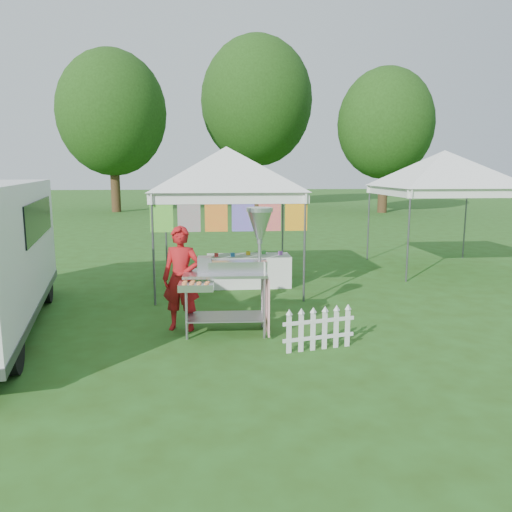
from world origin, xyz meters
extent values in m
plane|color=#2B4E16|center=(0.00, 0.00, 0.00)|extent=(120.00, 120.00, 0.00)
cylinder|color=#59595E|center=(-1.42, 2.08, 1.05)|extent=(0.04, 0.04, 2.10)
cylinder|color=#59595E|center=(1.42, 2.08, 1.05)|extent=(0.04, 0.04, 2.10)
cylinder|color=#59595E|center=(-1.42, 4.92, 1.05)|extent=(0.04, 0.04, 2.10)
cylinder|color=#59595E|center=(1.42, 4.92, 1.05)|extent=(0.04, 0.04, 2.10)
cube|color=white|center=(0.00, 2.08, 2.00)|extent=(3.00, 0.03, 0.22)
cube|color=white|center=(0.00, 4.92, 2.00)|extent=(3.00, 0.03, 0.22)
pyramid|color=white|center=(0.00, 3.50, 3.00)|extent=(4.24, 4.24, 0.90)
cylinder|color=#59595E|center=(0.00, 2.08, 2.08)|extent=(3.00, 0.03, 0.03)
cube|color=#18913C|center=(-1.25, 2.08, 1.73)|extent=(0.42, 0.01, 0.70)
cube|color=#32BC96|center=(-0.75, 2.08, 1.73)|extent=(0.42, 0.01, 0.70)
cube|color=red|center=(-0.25, 2.08, 1.73)|extent=(0.42, 0.01, 0.70)
cube|color=#AD19B2|center=(0.25, 2.08, 1.73)|extent=(0.42, 0.01, 0.70)
cube|color=#C7187B|center=(0.75, 2.08, 1.73)|extent=(0.42, 0.01, 0.70)
cube|color=#D85818|center=(1.25, 2.08, 1.73)|extent=(0.42, 0.01, 0.70)
cylinder|color=#59595E|center=(4.08, 3.58, 1.05)|extent=(0.04, 0.04, 2.10)
cylinder|color=#59595E|center=(4.08, 6.42, 1.05)|extent=(0.04, 0.04, 2.10)
cylinder|color=#59595E|center=(6.92, 6.42, 1.05)|extent=(0.04, 0.04, 2.10)
cube|color=white|center=(5.50, 3.58, 2.00)|extent=(3.00, 0.03, 0.22)
cube|color=white|center=(5.50, 6.42, 2.00)|extent=(3.00, 0.03, 0.22)
pyramid|color=white|center=(5.50, 5.00, 3.00)|extent=(4.24, 4.24, 0.90)
cylinder|color=#59595E|center=(5.50, 3.58, 2.08)|extent=(3.00, 0.03, 0.03)
cylinder|color=#362313|center=(-6.00, 24.00, 1.98)|extent=(0.56, 0.56, 3.96)
ellipsoid|color=#245517|center=(-6.00, 24.00, 5.85)|extent=(6.40, 6.40, 7.36)
cylinder|color=#362313|center=(3.00, 28.00, 2.42)|extent=(0.56, 0.56, 4.84)
ellipsoid|color=#245517|center=(3.00, 28.00, 7.15)|extent=(7.60, 7.60, 8.74)
cylinder|color=#362313|center=(10.00, 22.00, 1.76)|extent=(0.56, 0.56, 3.52)
ellipsoid|color=#245517|center=(10.00, 22.00, 5.20)|extent=(5.60, 5.60, 6.44)
cylinder|color=gray|center=(-0.74, 0.07, 0.47)|extent=(0.04, 0.04, 0.95)
cylinder|color=gray|center=(0.42, 0.02, 0.47)|extent=(0.04, 0.04, 0.95)
cylinder|color=gray|center=(-0.72, 0.60, 0.47)|extent=(0.04, 0.04, 0.95)
cylinder|color=gray|center=(0.45, 0.55, 0.47)|extent=(0.04, 0.04, 0.95)
cube|color=gray|center=(-0.15, 0.31, 0.26)|extent=(1.23, 0.65, 0.02)
cube|color=#B7B7BC|center=(-0.15, 0.31, 0.95)|extent=(1.29, 0.69, 0.04)
cube|color=#B7B7BC|center=(0.04, 0.35, 1.05)|extent=(0.91, 0.30, 0.16)
cube|color=gray|center=(-0.46, 0.38, 1.09)|extent=(0.22, 0.24, 0.23)
cylinder|color=gray|center=(0.38, 0.34, 1.42)|extent=(0.06, 0.06, 0.95)
cone|color=#B7B7BC|center=(0.38, 0.34, 1.69)|extent=(0.40, 0.40, 0.42)
cylinder|color=#B7B7BC|center=(0.38, 0.34, 1.92)|extent=(0.42, 0.42, 0.06)
cube|color=#B7B7BC|center=(-0.59, -0.07, 0.84)|extent=(0.52, 0.34, 0.11)
cube|color=#F8A7AB|center=(0.49, 0.28, 0.47)|extent=(0.06, 0.79, 0.85)
cube|color=white|center=(0.42, -0.01, 1.08)|extent=(0.02, 0.15, 0.19)
imported|color=#A51417|center=(-0.83, 0.56, 0.83)|extent=(0.68, 0.53, 1.66)
cube|color=black|center=(-3.19, 1.39, 1.71)|extent=(0.60, 2.99, 0.61)
cylinder|color=black|center=(-2.87, -1.03, 0.38)|extent=(0.38, 0.78, 0.75)
cylinder|color=black|center=(-3.54, 2.45, 0.38)|extent=(0.38, 0.78, 0.75)
cube|color=white|center=(0.69, -0.64, 0.28)|extent=(0.07, 0.03, 0.56)
cube|color=white|center=(0.87, -0.61, 0.28)|extent=(0.07, 0.03, 0.56)
cube|color=white|center=(1.04, -0.57, 0.28)|extent=(0.07, 0.03, 0.56)
cube|color=white|center=(1.22, -0.53, 0.28)|extent=(0.07, 0.03, 0.56)
cube|color=white|center=(1.39, -0.49, 0.28)|extent=(0.07, 0.03, 0.56)
cube|color=white|center=(1.57, -0.45, 0.28)|extent=(0.07, 0.03, 0.56)
cube|color=white|center=(1.13, -0.55, 0.18)|extent=(1.06, 0.25, 0.05)
cube|color=white|center=(1.13, -0.55, 0.42)|extent=(1.06, 0.25, 0.05)
cube|color=white|center=(0.46, 3.48, 0.34)|extent=(1.80, 0.70, 0.68)
camera|label=1|loc=(-0.39, -7.17, 2.51)|focal=35.00mm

